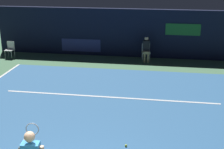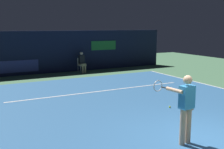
# 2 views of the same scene
# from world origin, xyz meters

# --- Properties ---
(ground_plane) EXTENTS (30.26, 30.26, 0.00)m
(ground_plane) POSITION_xyz_m (0.00, 4.38, 0.00)
(ground_plane) COLOR #4C7A56
(court_surface) EXTENTS (10.56, 10.77, 0.01)m
(court_surface) POSITION_xyz_m (0.00, 4.38, 0.01)
(court_surface) COLOR #336699
(court_surface) RESTS_ON ground
(line_sideline_left) EXTENTS (0.10, 10.77, 0.01)m
(line_sideline_left) POSITION_xyz_m (5.23, 4.38, 0.01)
(line_sideline_left) COLOR white
(line_sideline_left) RESTS_ON court_surface
(line_service) EXTENTS (8.24, 0.10, 0.01)m
(line_service) POSITION_xyz_m (0.00, 6.27, 0.01)
(line_service) COLOR white
(line_service) RESTS_ON court_surface
(back_wall) EXTENTS (14.66, 0.33, 2.60)m
(back_wall) POSITION_xyz_m (-0.00, 12.27, 1.30)
(back_wall) COLOR #141933
(back_wall) RESTS_ON ground
(tennis_player) EXTENTS (0.69, 0.93, 1.73)m
(tennis_player) POSITION_xyz_m (-0.59, 0.31, 0.99)
(tennis_player) COLOR #DBAD89
(tennis_player) RESTS_ON ground
(line_judge_on_chair) EXTENTS (0.49, 0.57, 1.32)m
(line_judge_on_chair) POSITION_xyz_m (1.09, 11.43, 0.69)
(line_judge_on_chair) COLOR white
(line_judge_on_chair) RESTS_ON ground
(tennis_ball) EXTENTS (0.07, 0.07, 0.07)m
(tennis_ball) POSITION_xyz_m (1.05, 2.84, 0.05)
(tennis_ball) COLOR #CCE033
(tennis_ball) RESTS_ON court_surface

